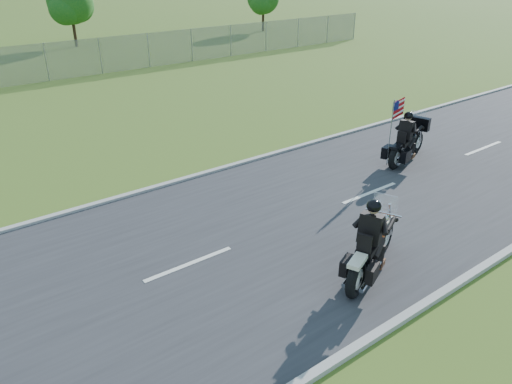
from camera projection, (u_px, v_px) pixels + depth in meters
ground at (260, 238)px, 12.19m from camera, size 420.00×420.00×0.00m
road at (260, 237)px, 12.18m from camera, size 120.00×8.00×0.04m
curb_north at (178, 181)px, 15.07m from camera, size 120.00×0.18×0.12m
curb_south at (393, 324)px, 9.27m from camera, size 120.00×0.18×0.12m
tree_fence_near at (71, 4)px, 35.73m from camera, size 3.52×3.28×4.75m
motorcycle_lead at (371, 250)px, 10.58m from camera, size 2.64×1.38×1.87m
motorcycle_follow at (407, 144)px, 16.41m from camera, size 2.56×1.17×2.18m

